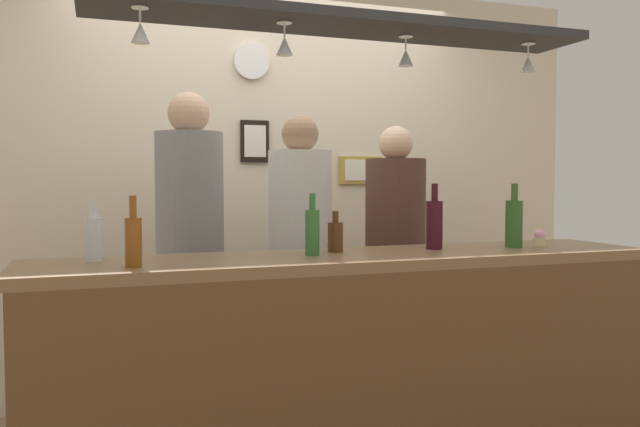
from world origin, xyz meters
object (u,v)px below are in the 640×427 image
(bottle_wine_dark_red, at_px, (434,223))
(bottle_soda_clear, at_px, (94,238))
(cupcake, at_px, (540,239))
(bottle_champagne_green, at_px, (514,222))
(picture_frame_crest, at_px, (255,141))
(person_middle_white_patterned_shirt, at_px, (300,240))
(picture_frame_lower_pair, at_px, (360,170))
(bottle_beer_green_import, at_px, (312,231))
(bottle_beer_brown_stubby, at_px, (335,236))
(wall_clock, at_px, (251,61))
(person_left_grey_shirt, at_px, (190,232))
(person_right_brown_shirt, at_px, (395,242))
(bottle_beer_amber_tall, at_px, (133,240))

(bottle_wine_dark_red, xyz_separation_m, bottle_soda_clear, (-1.47, 0.04, -0.03))
(cupcake, bearing_deg, bottle_champagne_green, -176.39)
(bottle_soda_clear, bearing_deg, picture_frame_crest, 53.85)
(person_middle_white_patterned_shirt, height_order, picture_frame_lower_pair, person_middle_white_patterned_shirt)
(bottle_beer_green_import, distance_m, bottle_beer_brown_stubby, 0.17)
(bottle_champagne_green, height_order, bottle_soda_clear, bottle_champagne_green)
(person_middle_white_patterned_shirt, xyz_separation_m, bottle_champagne_green, (0.82, -0.74, 0.13))
(picture_frame_lower_pair, distance_m, wall_clock, 0.99)
(person_left_grey_shirt, distance_m, person_right_brown_shirt, 1.15)
(bottle_beer_amber_tall, bearing_deg, bottle_champagne_green, 4.10)
(bottle_soda_clear, bearing_deg, person_middle_white_patterned_shirt, 31.66)
(person_right_brown_shirt, height_order, wall_clock, wall_clock)
(person_right_brown_shirt, distance_m, bottle_soda_clear, 1.73)
(person_left_grey_shirt, distance_m, picture_frame_crest, 0.97)
(bottle_champagne_green, xyz_separation_m, bottle_beer_amber_tall, (-1.72, -0.12, -0.02))
(bottle_beer_green_import, relative_size, picture_frame_crest, 1.00)
(cupcake, bearing_deg, picture_frame_lower_pair, 103.81)
(bottle_beer_green_import, relative_size, bottle_beer_brown_stubby, 1.44)
(bottle_beer_brown_stubby, relative_size, bottle_beer_amber_tall, 0.69)
(person_left_grey_shirt, height_order, wall_clock, wall_clock)
(bottle_beer_green_import, distance_m, bottle_beer_amber_tall, 0.74)
(bottle_beer_amber_tall, height_order, picture_frame_crest, picture_frame_crest)
(bottle_wine_dark_red, bearing_deg, wall_clock, 111.85)
(person_left_grey_shirt, distance_m, picture_frame_lower_pair, 1.42)
(cupcake, bearing_deg, person_left_grey_shirt, 154.80)
(bottle_beer_brown_stubby, xyz_separation_m, picture_frame_lower_pair, (0.67, 1.30, 0.31))
(picture_frame_crest, relative_size, picture_frame_lower_pair, 0.87)
(cupcake, bearing_deg, bottle_beer_amber_tall, -175.94)
(bottle_beer_amber_tall, relative_size, picture_frame_crest, 1.00)
(person_left_grey_shirt, xyz_separation_m, bottle_champagne_green, (1.40, -0.74, 0.06))
(person_left_grey_shirt, relative_size, bottle_champagne_green, 5.93)
(person_middle_white_patterned_shirt, distance_m, person_right_brown_shirt, 0.56)
(bottle_champagne_green, xyz_separation_m, wall_clock, (-0.92, 1.40, 0.93))
(bottle_beer_amber_tall, bearing_deg, bottle_beer_green_import, 10.16)
(person_middle_white_patterned_shirt, xyz_separation_m, wall_clock, (-0.11, 0.65, 1.06))
(person_middle_white_patterned_shirt, relative_size, bottle_wine_dark_red, 5.61)
(person_right_brown_shirt, relative_size, bottle_beer_brown_stubby, 9.12)
(person_middle_white_patterned_shirt, relative_size, bottle_beer_brown_stubby, 9.35)
(bottle_wine_dark_red, relative_size, wall_clock, 1.36)
(person_middle_white_patterned_shirt, bearing_deg, bottle_beer_brown_stubby, -93.58)
(bottle_beer_green_import, xyz_separation_m, wall_clock, (0.07, 1.39, 0.95))
(person_right_brown_shirt, height_order, bottle_soda_clear, person_right_brown_shirt)
(person_right_brown_shirt, bearing_deg, bottle_soda_clear, -158.21)
(bottle_wine_dark_red, distance_m, wall_clock, 1.72)
(bottle_beer_brown_stubby, bearing_deg, bottle_champagne_green, -6.63)
(bottle_soda_clear, xyz_separation_m, bottle_beer_amber_tall, (0.14, -0.22, 0.01))
(bottle_beer_amber_tall, relative_size, cupcake, 3.33)
(bottle_soda_clear, height_order, cupcake, bottle_soda_clear)
(person_right_brown_shirt, bearing_deg, picture_frame_crest, 134.65)
(person_left_grey_shirt, distance_m, wall_clock, 1.28)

